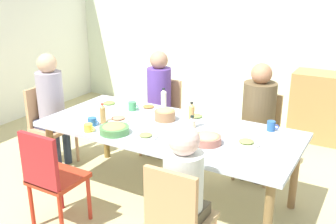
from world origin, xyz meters
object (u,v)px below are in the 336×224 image
at_px(bowl_1, 114,129).
at_px(bottle_2, 192,128).
at_px(person_0, 258,111).
at_px(chair_4, 163,112).
at_px(person_3, 184,187).
at_px(person_4, 159,95).
at_px(cup_2, 88,128).
at_px(plate_1, 146,136).
at_px(plate_2, 149,108).
at_px(chair_2, 51,175).
at_px(cup_1, 271,126).
at_px(person_1, 51,101).
at_px(bowl_2, 165,114).
at_px(cup_0, 92,122).
at_px(chair_0, 259,131).
at_px(plate_3, 196,117).
at_px(plate_4, 109,104).
at_px(cup_3, 133,106).
at_px(plate_5, 118,119).
at_px(dining_table, 168,134).
at_px(plate_0, 246,143).
at_px(chair_3, 177,217).
at_px(bottle_1, 191,116).
at_px(chair_1, 48,121).
at_px(side_cabinet, 319,107).
at_px(bowl_0, 207,139).
at_px(bottle_0, 103,114).
at_px(bottle_3, 164,99).

distance_m(bowl_1, bottle_2, 0.69).
height_order(person_0, chair_4, person_0).
relative_size(person_3, person_4, 0.92).
bearing_deg(person_4, cup_2, -88.67).
xyz_separation_m(plate_1, plate_2, (-0.40, 0.67, 0.00)).
distance_m(chair_2, cup_1, 1.96).
relative_size(person_1, bowl_1, 4.89).
height_order(bowl_2, cup_0, bowl_2).
bearing_deg(chair_0, plate_3, -130.12).
distance_m(chair_4, cup_1, 1.56).
height_order(bowl_1, cup_2, bowl_1).
bearing_deg(plate_4, person_0, 21.08).
bearing_deg(cup_3, plate_2, 45.07).
distance_m(plate_5, bottle_2, 0.82).
distance_m(person_0, cup_1, 0.50).
xyz_separation_m(dining_table, bowl_2, (-0.12, 0.16, 0.12)).
bearing_deg(person_1, chair_4, 45.72).
relative_size(plate_0, bottle_2, 1.09).
height_order(chair_2, cup_0, chair_2).
height_order(chair_3, bottle_1, bottle_1).
xyz_separation_m(chair_1, cup_1, (2.42, 0.39, 0.27)).
bearing_deg(plate_4, person_1, -157.38).
distance_m(person_4, cup_1, 1.51).
bearing_deg(bottle_2, side_cabinet, 74.06).
relative_size(person_1, cup_1, 11.78).
distance_m(dining_table, bowl_0, 0.50).
distance_m(plate_3, plate_5, 0.76).
bearing_deg(cup_1, chair_0, 116.08).
bearing_deg(bottle_2, cup_1, 43.07).
bearing_deg(bowl_1, bottle_0, 148.62).
relative_size(plate_0, cup_2, 1.95).
height_order(bowl_0, bottle_0, bottle_0).
bearing_deg(bottle_1, plate_0, -10.34).
bearing_deg(plate_5, bottle_2, -2.75).
distance_m(plate_2, bowl_1, 0.73).
distance_m(bowl_2, bottle_3, 0.36).
xyz_separation_m(chair_0, plate_0, (0.16, -0.92, 0.24)).
height_order(chair_2, bottle_2, bottle_2).
relative_size(plate_2, plate_5, 0.92).
distance_m(bowl_1, bottle_3, 0.82).
height_order(person_3, cup_3, person_3).
bearing_deg(person_3, plate_0, 78.80).
bearing_deg(chair_1, plate_4, 19.92).
distance_m(person_3, cup_2, 1.22).
height_order(chair_2, bowl_1, chair_2).
bearing_deg(person_4, cup_3, -86.69).
bearing_deg(bottle_1, plate_4, 171.57).
xyz_separation_m(bowl_1, cup_1, (1.19, 0.75, 0.01)).
xyz_separation_m(bowl_0, cup_3, (-1.03, 0.40, 0.00)).
xyz_separation_m(person_1, cup_1, (2.33, 0.39, 0.02)).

